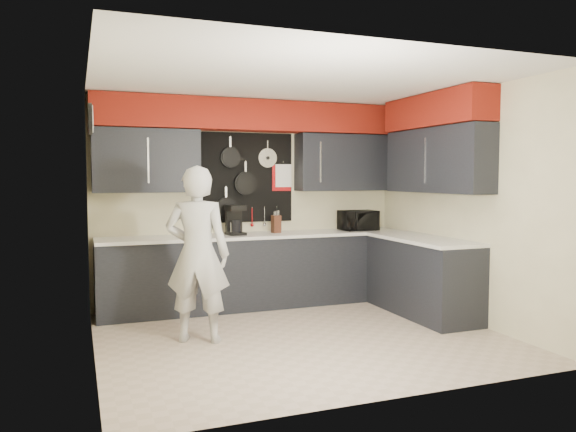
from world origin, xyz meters
name	(u,v)px	position (x,y,z in m)	size (l,w,h in m)	color
ground	(301,336)	(0.00, 0.00, 0.00)	(4.00, 4.00, 0.00)	#BEA893
back_wall_assembly	(254,147)	(0.01, 1.60, 2.01)	(4.00, 0.36, 2.60)	beige
right_wall_assembly	(440,150)	(1.85, 0.26, 1.94)	(0.36, 3.50, 2.60)	beige
left_wall_assembly	(92,211)	(-1.99, 0.02, 1.33)	(0.05, 3.50, 2.60)	beige
base_cabinets	(303,272)	(0.49, 1.13, 0.46)	(3.95, 2.20, 0.92)	black
microwave	(358,220)	(1.41, 1.43, 1.05)	(0.48, 0.32, 0.26)	black
knife_block	(276,224)	(0.26, 1.49, 1.03)	(0.10, 0.10, 0.22)	#3C2113
utensil_crock	(234,228)	(-0.30, 1.49, 1.00)	(0.12, 0.12, 0.15)	white
coffee_maker	(235,219)	(-0.29, 1.44, 1.11)	(0.22, 0.26, 0.37)	black
person	(198,254)	(-1.01, 0.20, 0.87)	(0.64, 0.42, 1.75)	#B2B2AF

